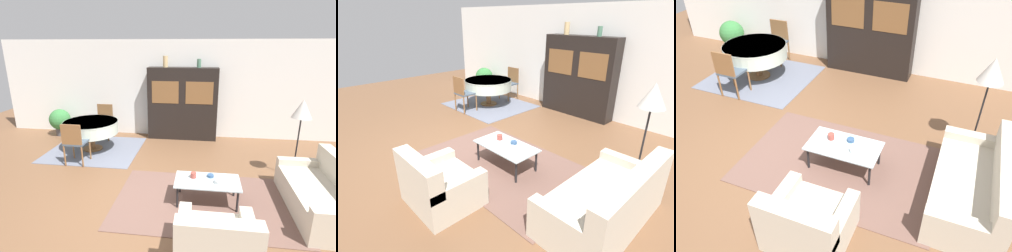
{
  "view_description": "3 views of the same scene",
  "coord_description": "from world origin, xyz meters",
  "views": [
    {
      "loc": [
        0.88,
        -3.7,
        2.54
      ],
      "look_at": [
        0.2,
        1.4,
        0.95
      ],
      "focal_mm": 28.0,
      "sensor_mm": 36.0,
      "label": 1
    },
    {
      "loc": [
        3.88,
        -2.48,
        2.4
      ],
      "look_at": [
        1.01,
        0.22,
        0.75
      ],
      "focal_mm": 28.0,
      "sensor_mm": 36.0,
      "label": 2
    },
    {
      "loc": [
        2.39,
        -3.17,
        3.41
      ],
      "look_at": [
        1.01,
        0.22,
        0.75
      ],
      "focal_mm": 35.0,
      "sensor_mm": 36.0,
      "label": 3
    }
  ],
  "objects": [
    {
      "name": "bowl_small",
      "position": [
        1.07,
        0.35,
        0.42
      ],
      "size": [
        0.11,
        0.11,
        0.05
      ],
      "color": "#33517A",
      "rests_on": "coffee_table"
    },
    {
      "name": "coffee_table",
      "position": [
        1.01,
        0.22,
        0.36
      ],
      "size": [
        1.07,
        0.59,
        0.39
      ],
      "color": "black",
      "rests_on": "area_rug"
    },
    {
      "name": "couch",
      "position": [
        2.83,
        0.2,
        0.29
      ],
      "size": [
        0.9,
        1.78,
        0.83
      ],
      "rotation": [
        0.0,
        0.0,
        1.57
      ],
      "color": "beige",
      "rests_on": "ground_plane"
    },
    {
      "name": "vase_tall",
      "position": [
        -0.13,
        3.38,
        2.13
      ],
      "size": [
        0.13,
        0.13,
        0.3
      ],
      "color": "tan",
      "rests_on": "display_cabinet"
    },
    {
      "name": "ground_plane",
      "position": [
        0.0,
        0.0,
        0.0
      ],
      "size": [
        14.0,
        14.0,
        0.0
      ],
      "primitive_type": "plane",
      "color": "brown"
    },
    {
      "name": "dining_table",
      "position": [
        -1.84,
        2.21,
        0.59
      ],
      "size": [
        1.33,
        1.33,
        0.73
      ],
      "color": "brown",
      "rests_on": "dining_rug"
    },
    {
      "name": "area_rug",
      "position": [
        0.97,
        0.21,
        0.01
      ],
      "size": [
        3.0,
        1.91,
        0.01
      ],
      "color": "brown",
      "rests_on": "ground_plane"
    },
    {
      "name": "potted_plant",
      "position": [
        -3.21,
        3.16,
        0.45
      ],
      "size": [
        0.6,
        0.6,
        0.78
      ],
      "color": "#4C4C51",
      "rests_on": "ground_plane"
    },
    {
      "name": "display_cabinet",
      "position": [
        0.34,
        3.38,
        0.99
      ],
      "size": [
        1.89,
        0.41,
        1.98
      ],
      "color": "black",
      "rests_on": "ground_plane"
    },
    {
      "name": "dining_chair_near",
      "position": [
        -1.84,
        1.32,
        0.56
      ],
      "size": [
        0.44,
        0.44,
        0.94
      ],
      "color": "brown",
      "rests_on": "dining_rug"
    },
    {
      "name": "dining_chair_far",
      "position": [
        -1.84,
        3.09,
        0.56
      ],
      "size": [
        0.44,
        0.44,
        0.94
      ],
      "rotation": [
        0.0,
        0.0,
        3.14
      ],
      "color": "brown",
      "rests_on": "dining_rug"
    },
    {
      "name": "floor_lamp",
      "position": [
        2.75,
        1.36,
        1.34
      ],
      "size": [
        0.37,
        0.37,
        1.58
      ],
      "color": "black",
      "rests_on": "ground_plane"
    },
    {
      "name": "vase_short",
      "position": [
        0.76,
        3.38,
        2.09
      ],
      "size": [
        0.11,
        0.11,
        0.22
      ],
      "color": "#4C7A60",
      "rests_on": "display_cabinet"
    },
    {
      "name": "wall_back",
      "position": [
        0.0,
        3.63,
        1.35
      ],
      "size": [
        10.0,
        0.06,
        2.7
      ],
      "color": "white",
      "rests_on": "ground_plane"
    },
    {
      "name": "bowl",
      "position": [
        1.21,
        0.16,
        0.43
      ],
      "size": [
        0.16,
        0.16,
        0.06
      ],
      "color": "white",
      "rests_on": "coffee_table"
    },
    {
      "name": "armchair",
      "position": [
        1.1,
        -1.11,
        0.29
      ],
      "size": [
        0.94,
        0.84,
        0.8
      ],
      "color": "beige",
      "rests_on": "ground_plane"
    },
    {
      "name": "dining_rug",
      "position": [
        -1.76,
        2.19,
        0.01
      ],
      "size": [
        2.22,
        1.96,
        0.01
      ],
      "color": "slate",
      "rests_on": "ground_plane"
    },
    {
      "name": "cup",
      "position": [
        0.78,
        0.29,
        0.45
      ],
      "size": [
        0.1,
        0.1,
        0.09
      ],
      "color": "#9E4238",
      "rests_on": "coffee_table"
    }
  ]
}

